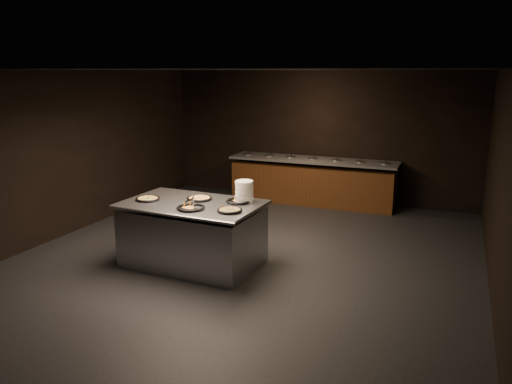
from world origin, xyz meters
TOP-DOWN VIEW (x-y plane):
  - room at (0.00, 0.00)m, footprint 7.02×8.02m
  - salad_bar at (0.00, 3.56)m, footprint 3.70×0.83m
  - serving_counter at (-0.65, -0.65)m, footprint 2.09×1.38m
  - plate_stack at (0.05, -0.30)m, footprint 0.27×0.27m
  - pan_veggie_whole at (-1.34, -0.77)m, footprint 0.36×0.36m
  - pan_cheese_whole at (-0.63, -0.45)m, footprint 0.38×0.38m
  - pan_cheese_slices_a at (-0.02, -0.37)m, footprint 0.36×0.36m
  - pan_cheese_slices_b at (-0.49, -0.96)m, footprint 0.41×0.41m
  - pan_veggie_slices at (0.07, -0.87)m, footprint 0.36×0.36m
  - server_left at (-0.63, -0.62)m, footprint 0.14×0.31m
  - server_right at (-0.52, -0.90)m, footprint 0.33×0.11m

SIDE VIEW (x-z plane):
  - salad_bar at x=0.00m, z-range -0.15..1.03m
  - serving_counter at x=-0.65m, z-range -0.02..0.96m
  - pan_cheese_slices_b at x=-0.49m, z-range 0.98..1.02m
  - pan_cheese_slices_a at x=-0.02m, z-range 0.98..1.02m
  - pan_veggie_slices at x=0.07m, z-range 0.98..1.02m
  - pan_veggie_whole at x=-1.34m, z-range 0.98..1.02m
  - pan_cheese_whole at x=-0.63m, z-range 0.98..1.02m
  - server_left at x=-0.63m, z-range 0.98..1.13m
  - server_right at x=-0.52m, z-range 0.98..1.13m
  - plate_stack at x=0.05m, z-range 0.98..1.30m
  - room at x=0.00m, z-range -0.01..2.91m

